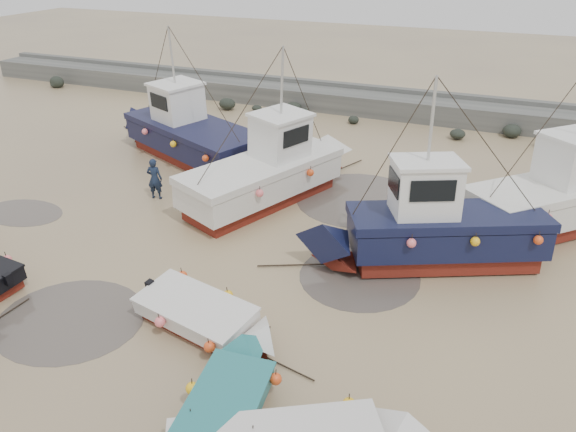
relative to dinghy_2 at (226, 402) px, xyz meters
name	(u,v)px	position (x,y,z in m)	size (l,w,h in m)	color
ground	(192,310)	(-2.94, 3.33, -0.56)	(120.00, 120.00, 0.00)	tan
seawall	(380,105)	(-2.89, 25.32, 0.07)	(60.00, 4.92, 1.50)	#62615D
puddle_a	(71,319)	(-5.95, 1.60, -0.55)	(4.32, 4.32, 0.01)	#524A43
puddle_b	(360,276)	(1.10, 7.03, -0.55)	(3.90, 3.90, 0.01)	#524A43
puddle_c	(23,213)	(-12.62, 6.37, -0.55)	(3.45, 3.45, 0.01)	#524A43
puddle_d	(358,198)	(-0.63, 12.81, -0.55)	(5.18, 5.18, 0.01)	#524A43
dinghy_2	(226,402)	(0.00, 0.00, 0.00)	(2.13, 5.59, 1.43)	maroon
dinghy_5	(207,314)	(-2.03, 2.67, 0.00)	(5.69, 2.64, 1.43)	maroon
cabin_boat_0	(187,132)	(-9.89, 14.40, 0.75)	(10.85, 6.38, 6.22)	maroon
cabin_boat_1	(272,169)	(-3.95, 11.43, 0.78)	(5.36, 10.07, 6.22)	maroon
cabin_boat_2	(429,227)	(2.90, 8.64, 0.81)	(9.04, 5.31, 6.22)	maroon
cabin_boat_3	(561,195)	(6.95, 13.11, 0.82)	(7.35, 7.46, 6.22)	maroon
person	(157,198)	(-8.48, 9.59, -0.56)	(0.65, 0.42, 1.77)	#152036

